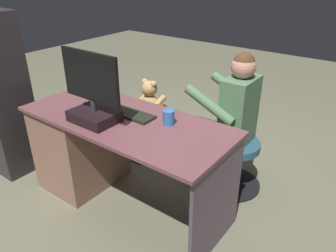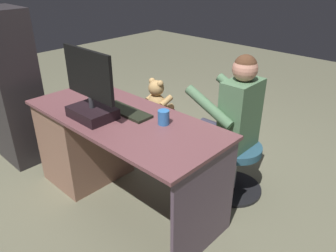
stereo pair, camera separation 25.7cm
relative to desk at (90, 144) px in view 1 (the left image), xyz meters
name	(u,v)px [view 1 (the left image)]	position (x,y,z in m)	size (l,w,h in m)	color
ground_plane	(160,179)	(-0.42, -0.39, -0.40)	(10.00, 10.00, 0.00)	#6C6B53
desk	(90,144)	(0.00, 0.00, 0.00)	(1.58, 0.68, 0.75)	brown
monitor	(93,99)	(-0.29, 0.15, 0.51)	(0.50, 0.24, 0.49)	black
keyboard	(128,113)	(-0.39, -0.07, 0.36)	(0.42, 0.14, 0.02)	black
computer_mouse	(101,104)	(-0.12, -0.06, 0.37)	(0.06, 0.10, 0.04)	#292222
cup	(169,117)	(-0.72, -0.12, 0.40)	(0.08, 0.08, 0.10)	#3372BF
tv_remote	(83,107)	(-0.04, 0.05, 0.36)	(0.04, 0.15, 0.02)	black
office_chair_teddy	(150,131)	(-0.07, -0.70, -0.16)	(0.50, 0.50, 0.43)	black
teddy_bear	(150,99)	(-0.07, -0.71, 0.18)	(0.24, 0.24, 0.34)	tan
visitor_chair	(234,160)	(-0.97, -0.69, -0.15)	(0.49, 0.49, 0.43)	black
person	(228,112)	(-0.88, -0.69, 0.27)	(0.57, 0.47, 1.16)	#537954
equipment_rack	(0,96)	(0.81, 0.25, 0.30)	(0.44, 0.36, 1.41)	#2B272A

